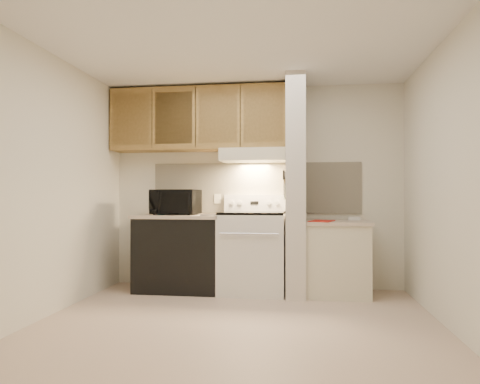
# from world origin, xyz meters

# --- Properties ---
(floor) EXTENTS (3.60, 3.60, 0.00)m
(floor) POSITION_xyz_m (0.00, 0.00, 0.00)
(floor) COLOR #C8AD97
(floor) RESTS_ON ground
(ceiling) EXTENTS (3.60, 3.60, 0.00)m
(ceiling) POSITION_xyz_m (0.00, 0.00, 2.50)
(ceiling) COLOR white
(ceiling) RESTS_ON wall_back
(wall_back) EXTENTS (3.60, 2.50, 0.02)m
(wall_back) POSITION_xyz_m (0.00, 1.50, 1.25)
(wall_back) COLOR silver
(wall_back) RESTS_ON floor
(wall_left) EXTENTS (0.02, 3.00, 2.50)m
(wall_left) POSITION_xyz_m (-1.80, 0.00, 1.25)
(wall_left) COLOR silver
(wall_left) RESTS_ON floor
(wall_right) EXTENTS (0.02, 3.00, 2.50)m
(wall_right) POSITION_xyz_m (1.80, 0.00, 1.25)
(wall_right) COLOR silver
(wall_right) RESTS_ON floor
(backsplash) EXTENTS (2.60, 0.02, 0.63)m
(backsplash) POSITION_xyz_m (0.00, 1.49, 1.24)
(backsplash) COLOR beige
(backsplash) RESTS_ON wall_back
(range_body) EXTENTS (0.76, 0.65, 0.92)m
(range_body) POSITION_xyz_m (0.00, 1.16, 0.46)
(range_body) COLOR silver
(range_body) RESTS_ON floor
(oven_window) EXTENTS (0.50, 0.01, 0.30)m
(oven_window) POSITION_xyz_m (0.00, 0.84, 0.50)
(oven_window) COLOR black
(oven_window) RESTS_ON range_body
(oven_handle) EXTENTS (0.65, 0.02, 0.02)m
(oven_handle) POSITION_xyz_m (0.00, 0.80, 0.72)
(oven_handle) COLOR silver
(oven_handle) RESTS_ON range_body
(cooktop) EXTENTS (0.74, 0.64, 0.03)m
(cooktop) POSITION_xyz_m (0.00, 1.16, 0.94)
(cooktop) COLOR black
(cooktop) RESTS_ON range_body
(range_backguard) EXTENTS (0.76, 0.08, 0.20)m
(range_backguard) POSITION_xyz_m (0.00, 1.44, 1.05)
(range_backguard) COLOR silver
(range_backguard) RESTS_ON range_body
(range_display) EXTENTS (0.10, 0.01, 0.04)m
(range_display) POSITION_xyz_m (0.00, 1.40, 1.05)
(range_display) COLOR black
(range_display) RESTS_ON range_backguard
(range_knob_left_outer) EXTENTS (0.05, 0.02, 0.05)m
(range_knob_left_outer) POSITION_xyz_m (-0.28, 1.40, 1.05)
(range_knob_left_outer) COLOR silver
(range_knob_left_outer) RESTS_ON range_backguard
(range_knob_left_inner) EXTENTS (0.05, 0.02, 0.05)m
(range_knob_left_inner) POSITION_xyz_m (-0.18, 1.40, 1.05)
(range_knob_left_inner) COLOR silver
(range_knob_left_inner) RESTS_ON range_backguard
(range_knob_right_inner) EXTENTS (0.05, 0.02, 0.05)m
(range_knob_right_inner) POSITION_xyz_m (0.18, 1.40, 1.05)
(range_knob_right_inner) COLOR silver
(range_knob_right_inner) RESTS_ON range_backguard
(range_knob_right_outer) EXTENTS (0.05, 0.02, 0.05)m
(range_knob_right_outer) POSITION_xyz_m (0.28, 1.40, 1.05)
(range_knob_right_outer) COLOR silver
(range_knob_right_outer) RESTS_ON range_backguard
(dishwasher_front) EXTENTS (1.00, 0.63, 0.87)m
(dishwasher_front) POSITION_xyz_m (-0.88, 1.17, 0.43)
(dishwasher_front) COLOR black
(dishwasher_front) RESTS_ON floor
(left_countertop) EXTENTS (1.04, 0.67, 0.04)m
(left_countertop) POSITION_xyz_m (-0.88, 1.17, 0.89)
(left_countertop) COLOR #C0AC98
(left_countertop) RESTS_ON dishwasher_front
(spoon_rest) EXTENTS (0.21, 0.12, 0.01)m
(spoon_rest) POSITION_xyz_m (-0.48, 0.97, 0.92)
(spoon_rest) COLOR black
(spoon_rest) RESTS_ON left_countertop
(teal_jar) EXTENTS (0.10, 0.10, 0.10)m
(teal_jar) POSITION_xyz_m (-1.09, 1.06, 0.96)
(teal_jar) COLOR #1C5D5D
(teal_jar) RESTS_ON left_countertop
(outlet) EXTENTS (0.08, 0.01, 0.12)m
(outlet) POSITION_xyz_m (-0.48, 1.48, 1.10)
(outlet) COLOR beige
(outlet) RESTS_ON backsplash
(microwave) EXTENTS (0.57, 0.41, 0.30)m
(microwave) POSITION_xyz_m (-0.93, 1.15, 1.06)
(microwave) COLOR black
(microwave) RESTS_ON left_countertop
(partition_pillar) EXTENTS (0.22, 0.70, 2.50)m
(partition_pillar) POSITION_xyz_m (0.51, 1.15, 1.25)
(partition_pillar) COLOR beige
(partition_pillar) RESTS_ON floor
(pillar_trim) EXTENTS (0.01, 0.70, 0.04)m
(pillar_trim) POSITION_xyz_m (0.39, 1.15, 1.30)
(pillar_trim) COLOR olive
(pillar_trim) RESTS_ON partition_pillar
(knife_strip) EXTENTS (0.02, 0.42, 0.04)m
(knife_strip) POSITION_xyz_m (0.39, 1.10, 1.32)
(knife_strip) COLOR black
(knife_strip) RESTS_ON partition_pillar
(knife_blade_a) EXTENTS (0.01, 0.03, 0.16)m
(knife_blade_a) POSITION_xyz_m (0.38, 0.95, 1.22)
(knife_blade_a) COLOR silver
(knife_blade_a) RESTS_ON knife_strip
(knife_handle_a) EXTENTS (0.02, 0.02, 0.10)m
(knife_handle_a) POSITION_xyz_m (0.38, 0.94, 1.37)
(knife_handle_a) COLOR black
(knife_handle_a) RESTS_ON knife_strip
(knife_blade_b) EXTENTS (0.01, 0.04, 0.18)m
(knife_blade_b) POSITION_xyz_m (0.38, 1.03, 1.21)
(knife_blade_b) COLOR silver
(knife_blade_b) RESTS_ON knife_strip
(knife_handle_b) EXTENTS (0.02, 0.02, 0.10)m
(knife_handle_b) POSITION_xyz_m (0.38, 1.03, 1.37)
(knife_handle_b) COLOR black
(knife_handle_b) RESTS_ON knife_strip
(knife_blade_c) EXTENTS (0.01, 0.04, 0.20)m
(knife_blade_c) POSITION_xyz_m (0.38, 1.09, 1.20)
(knife_blade_c) COLOR silver
(knife_blade_c) RESTS_ON knife_strip
(knife_handle_c) EXTENTS (0.02, 0.02, 0.10)m
(knife_handle_c) POSITION_xyz_m (0.38, 1.10, 1.37)
(knife_handle_c) COLOR black
(knife_handle_c) RESTS_ON knife_strip
(knife_blade_d) EXTENTS (0.01, 0.04, 0.16)m
(knife_blade_d) POSITION_xyz_m (0.38, 1.19, 1.22)
(knife_blade_d) COLOR silver
(knife_blade_d) RESTS_ON knife_strip
(knife_handle_d) EXTENTS (0.02, 0.02, 0.10)m
(knife_handle_d) POSITION_xyz_m (0.38, 1.19, 1.37)
(knife_handle_d) COLOR black
(knife_handle_d) RESTS_ON knife_strip
(knife_blade_e) EXTENTS (0.01, 0.04, 0.18)m
(knife_blade_e) POSITION_xyz_m (0.38, 1.26, 1.21)
(knife_blade_e) COLOR silver
(knife_blade_e) RESTS_ON knife_strip
(knife_handle_e) EXTENTS (0.02, 0.02, 0.10)m
(knife_handle_e) POSITION_xyz_m (0.38, 1.27, 1.37)
(knife_handle_e) COLOR black
(knife_handle_e) RESTS_ON knife_strip
(oven_mitt) EXTENTS (0.03, 0.09, 0.22)m
(oven_mitt) POSITION_xyz_m (0.38, 1.32, 1.20)
(oven_mitt) COLOR gray
(oven_mitt) RESTS_ON partition_pillar
(right_cab_base) EXTENTS (0.70, 0.60, 0.81)m
(right_cab_base) POSITION_xyz_m (0.97, 1.15, 0.40)
(right_cab_base) COLOR beige
(right_cab_base) RESTS_ON floor
(right_countertop) EXTENTS (0.74, 0.64, 0.04)m
(right_countertop) POSITION_xyz_m (0.97, 1.15, 0.83)
(right_countertop) COLOR #C0AC98
(right_countertop) RESTS_ON right_cab_base
(red_folder) EXTENTS (0.32, 0.37, 0.01)m
(red_folder) POSITION_xyz_m (0.80, 1.00, 0.86)
(red_folder) COLOR red
(red_folder) RESTS_ON right_countertop
(white_box) EXTENTS (0.14, 0.10, 0.04)m
(white_box) POSITION_xyz_m (1.19, 1.33, 0.87)
(white_box) COLOR white
(white_box) RESTS_ON right_countertop
(range_hood) EXTENTS (0.78, 0.44, 0.15)m
(range_hood) POSITION_xyz_m (0.00, 1.28, 1.62)
(range_hood) COLOR beige
(range_hood) RESTS_ON upper_cabinets
(hood_lip) EXTENTS (0.78, 0.04, 0.06)m
(hood_lip) POSITION_xyz_m (0.00, 1.07, 1.58)
(hood_lip) COLOR beige
(hood_lip) RESTS_ON range_hood
(upper_cabinets) EXTENTS (2.18, 0.33, 0.77)m
(upper_cabinets) POSITION_xyz_m (-0.69, 1.32, 2.08)
(upper_cabinets) COLOR olive
(upper_cabinets) RESTS_ON wall_back
(cab_door_a) EXTENTS (0.46, 0.01, 0.63)m
(cab_door_a) POSITION_xyz_m (-1.51, 1.17, 2.08)
(cab_door_a) COLOR olive
(cab_door_a) RESTS_ON upper_cabinets
(cab_gap_a) EXTENTS (0.01, 0.01, 0.73)m
(cab_gap_a) POSITION_xyz_m (-1.23, 1.16, 2.08)
(cab_gap_a) COLOR black
(cab_gap_a) RESTS_ON upper_cabinets
(cab_door_b) EXTENTS (0.46, 0.01, 0.63)m
(cab_door_b) POSITION_xyz_m (-0.96, 1.17, 2.08)
(cab_door_b) COLOR olive
(cab_door_b) RESTS_ON upper_cabinets
(cab_gap_b) EXTENTS (0.01, 0.01, 0.73)m
(cab_gap_b) POSITION_xyz_m (-0.69, 1.16, 2.08)
(cab_gap_b) COLOR black
(cab_gap_b) RESTS_ON upper_cabinets
(cab_door_c) EXTENTS (0.46, 0.01, 0.63)m
(cab_door_c) POSITION_xyz_m (-0.42, 1.17, 2.08)
(cab_door_c) COLOR olive
(cab_door_c) RESTS_ON upper_cabinets
(cab_gap_c) EXTENTS (0.01, 0.01, 0.73)m
(cab_gap_c) POSITION_xyz_m (-0.14, 1.16, 2.08)
(cab_gap_c) COLOR black
(cab_gap_c) RESTS_ON upper_cabinets
(cab_door_d) EXTENTS (0.46, 0.01, 0.63)m
(cab_door_d) POSITION_xyz_m (0.13, 1.17, 2.08)
(cab_door_d) COLOR olive
(cab_door_d) RESTS_ON upper_cabinets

